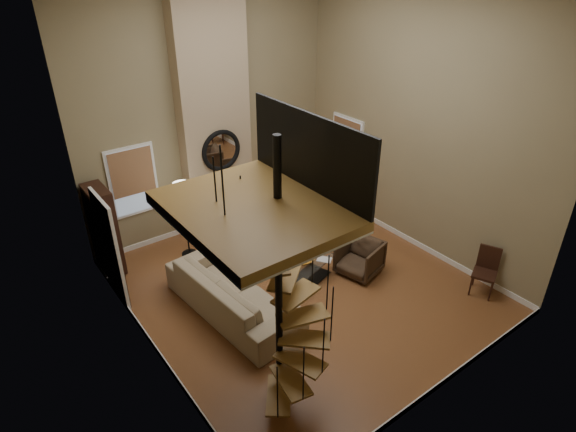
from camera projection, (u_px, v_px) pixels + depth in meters
ground at (300, 286)px, 9.48m from camera, size 6.00×6.50×0.01m
back_wall at (209, 110)px, 10.41m from camera, size 6.00×0.02×5.50m
front_wall at (467, 236)px, 5.86m from camera, size 6.00×0.02×5.50m
left_wall at (130, 205)px, 6.57m from camera, size 0.02×6.50×5.50m
right_wall at (419, 122)px, 9.71m from camera, size 0.02×6.50×5.50m
baseboard_back at (218, 219)px, 11.71m from camera, size 6.00×0.02×0.12m
baseboard_front at (434, 389)px, 7.18m from camera, size 6.00×0.02×0.12m
baseboard_left at (157, 350)px, 7.88m from camera, size 0.02×6.50×0.12m
baseboard_right at (403, 236)px, 11.01m from camera, size 0.02×6.50×0.12m
chimney_breast at (214, 113)px, 10.28m from camera, size 1.60×0.38×5.50m
hearth at (233, 231)px, 11.26m from camera, size 1.50×0.60×0.04m
firebox at (225, 207)px, 11.21m from camera, size 0.95×0.02×0.72m
mantel at (225, 185)px, 10.86m from camera, size 1.70×0.18×0.06m
mirror_frame at (221, 151)px, 10.51m from camera, size 0.94×0.10×0.94m
mirror_disc at (221, 151)px, 10.52m from camera, size 0.80×0.01×0.80m
vase_left at (202, 184)px, 10.52m from camera, size 0.24×0.24×0.25m
vase_right at (246, 172)px, 11.14m from camera, size 0.20×0.20×0.21m
window_back at (133, 180)px, 9.94m from camera, size 1.02×0.06×1.52m
window_right at (347, 146)px, 11.64m from camera, size 0.06×1.02×1.52m
entry_door at (111, 250)px, 8.68m from camera, size 0.10×1.05×2.16m
loft at (261, 203)px, 5.57m from camera, size 1.70×2.20×1.09m
spiral_stair at (279, 294)px, 6.42m from camera, size 1.47×1.47×4.06m
hutch at (104, 230)px, 9.50m from camera, size 0.38×0.81×1.81m
sofa at (232, 293)px, 8.64m from camera, size 1.36×2.93×0.83m
armchair_near at (323, 226)px, 10.81m from camera, size 1.02×1.00×0.73m
armchair_far at (361, 256)px, 9.76m from camera, size 0.98×0.96×0.73m
coffee_table at (305, 270)px, 9.44m from camera, size 1.36×0.95×0.46m
bowl at (304, 260)px, 9.37m from camera, size 0.36×0.36×0.09m
book at (324, 260)px, 9.43m from camera, size 0.33×0.35×0.03m
floor_lamp at (183, 196)px, 9.77m from camera, size 0.37×0.37×1.70m
accent_lamp at (287, 200)px, 12.14m from camera, size 0.15×0.15×0.53m
side_chair at (486, 268)px, 9.09m from camera, size 0.56×0.56×0.94m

